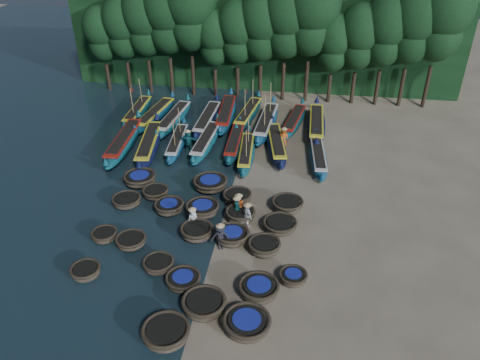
# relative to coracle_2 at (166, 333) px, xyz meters

# --- Properties ---
(ground) EXTENTS (120.00, 120.00, 0.00)m
(ground) POSITION_rel_coracle_2_xyz_m (0.95, 10.89, -0.44)
(ground) COLOR gray
(ground) RESTS_ON ground
(foliage_wall) EXTENTS (40.00, 3.00, 10.00)m
(foliage_wall) POSITION_rel_coracle_2_xyz_m (0.95, 34.39, 4.56)
(foliage_wall) COLOR black
(foliage_wall) RESTS_ON ground
(coracle_2) EXTENTS (2.56, 2.56, 0.78)m
(coracle_2) POSITION_rel_coracle_2_xyz_m (0.00, 0.00, 0.00)
(coracle_2) COLOR #4E4231
(coracle_2) RESTS_ON ground
(coracle_3) EXTENTS (2.60, 2.60, 0.81)m
(coracle_3) POSITION_rel_coracle_2_xyz_m (1.40, 1.97, 0.02)
(coracle_3) COLOR #4E4231
(coracle_3) RESTS_ON ground
(coracle_4) EXTENTS (2.38, 2.38, 0.78)m
(coracle_4) POSITION_rel_coracle_2_xyz_m (3.68, 1.08, 0.01)
(coracle_4) COLOR #4E4231
(coracle_4) RESTS_ON ground
(coracle_5) EXTENTS (1.91, 1.91, 0.67)m
(coracle_5) POSITION_rel_coracle_2_xyz_m (-5.52, 3.47, -0.06)
(coracle_5) COLOR #4E4231
(coracle_5) RESTS_ON ground
(coracle_6) EXTENTS (2.08, 2.08, 0.65)m
(coracle_6) POSITION_rel_coracle_2_xyz_m (-1.76, 4.61, -0.07)
(coracle_6) COLOR #4E4231
(coracle_6) RESTS_ON ground
(coracle_7) EXTENTS (2.22, 2.22, 0.64)m
(coracle_7) POSITION_rel_coracle_2_xyz_m (-0.09, 3.60, -0.07)
(coracle_7) COLOR #4E4231
(coracle_7) RESTS_ON ground
(coracle_8) EXTENTS (2.19, 2.19, 0.79)m
(coracle_8) POSITION_rel_coracle_2_xyz_m (4.00, 3.45, 0.01)
(coracle_8) COLOR #4E4231
(coracle_8) RESTS_ON ground
(coracle_9) EXTENTS (1.79, 1.79, 0.64)m
(coracle_9) POSITION_rel_coracle_2_xyz_m (5.72, 4.68, -0.07)
(coracle_9) COLOR #4E4231
(coracle_9) RESTS_ON ground
(coracle_10) EXTENTS (1.62, 1.62, 0.64)m
(coracle_10) POSITION_rel_coracle_2_xyz_m (-5.75, 6.65, -0.08)
(coracle_10) COLOR #4E4231
(coracle_10) RESTS_ON ground
(coracle_11) EXTENTS (2.07, 2.07, 0.66)m
(coracle_11) POSITION_rel_coracle_2_xyz_m (-3.96, 6.33, -0.06)
(coracle_11) COLOR #4E4231
(coracle_11) RESTS_ON ground
(coracle_12) EXTENTS (2.29, 2.29, 0.81)m
(coracle_12) POSITION_rel_coracle_2_xyz_m (-0.27, 7.69, 0.02)
(coracle_12) COLOR #4E4231
(coracle_12) RESTS_ON ground
(coracle_13) EXTENTS (2.13, 2.13, 0.79)m
(coracle_13) POSITION_rel_coracle_2_xyz_m (1.93, 7.60, 0.01)
(coracle_13) COLOR #4E4231
(coracle_13) RESTS_ON ground
(coracle_14) EXTENTS (2.24, 2.24, 0.77)m
(coracle_14) POSITION_rel_coracle_2_xyz_m (3.94, 6.92, -0.00)
(coracle_14) COLOR #4E4231
(coracle_14) RESTS_ON ground
(coracle_15) EXTENTS (2.09, 2.09, 0.66)m
(coracle_15) POSITION_rel_coracle_2_xyz_m (-5.70, 10.37, -0.07)
(coracle_15) COLOR #4E4231
(coracle_15) RESTS_ON ground
(coracle_16) EXTENTS (2.27, 2.27, 0.75)m
(coracle_16) POSITION_rel_coracle_2_xyz_m (-2.66, 10.03, -0.01)
(coracle_16) COLOR #4E4231
(coracle_16) RESTS_ON ground
(coracle_17) EXTENTS (2.66, 2.66, 0.76)m
(coracle_17) POSITION_rel_coracle_2_xyz_m (-0.44, 10.15, -0.01)
(coracle_17) COLOR #4E4231
(coracle_17) RESTS_ON ground
(coracle_18) EXTENTS (1.96, 1.96, 0.78)m
(coracle_18) POSITION_rel_coracle_2_xyz_m (2.10, 9.84, 0.00)
(coracle_18) COLOR #4E4231
(coracle_18) RESTS_ON ground
(coracle_19) EXTENTS (2.17, 2.17, 0.71)m
(coracle_19) POSITION_rel_coracle_2_xyz_m (4.69, 9.15, -0.04)
(coracle_19) COLOR #4E4231
(coracle_19) RESTS_ON ground
(coracle_20) EXTENTS (2.56, 2.56, 0.78)m
(coracle_20) POSITION_rel_coracle_2_xyz_m (-5.70, 13.12, 0.01)
(coracle_20) COLOR #4E4231
(coracle_20) RESTS_ON ground
(coracle_21) EXTENTS (1.89, 1.89, 0.67)m
(coracle_21) POSITION_rel_coracle_2_xyz_m (-4.08, 11.63, -0.06)
(coracle_21) COLOR #4E4231
(coracle_21) RESTS_ON ground
(coracle_22) EXTENTS (2.48, 2.48, 0.81)m
(coracle_22) POSITION_rel_coracle_2_xyz_m (-0.54, 13.21, 0.02)
(coracle_22) COLOR #4E4231
(coracle_22) RESTS_ON ground
(coracle_23) EXTENTS (2.10, 2.10, 0.75)m
(coracle_23) POSITION_rel_coracle_2_xyz_m (1.60, 11.84, -0.02)
(coracle_23) COLOR #4E4231
(coracle_23) RESTS_ON ground
(coracle_24) EXTENTS (2.39, 2.39, 0.79)m
(coracle_24) POSITION_rel_coracle_2_xyz_m (5.02, 11.38, 0.01)
(coracle_24) COLOR #4E4231
(coracle_24) RESTS_ON ground
(long_boat_1) EXTENTS (2.08, 9.20, 1.62)m
(long_boat_1) POSITION_rel_coracle_2_xyz_m (-8.74, 18.26, 0.17)
(long_boat_1) COLOR #10485C
(long_boat_1) RESTS_ON ground
(long_boat_2) EXTENTS (2.83, 8.93, 1.59)m
(long_boat_2) POSITION_rel_coracle_2_xyz_m (-6.59, 18.13, 0.16)
(long_boat_2) COLOR #0E1335
(long_boat_2) RESTS_ON ground
(long_boat_3) EXTENTS (1.85, 7.36, 3.13)m
(long_boat_3) POSITION_rel_coracle_2_xyz_m (-4.48, 18.99, 0.05)
(long_boat_3) COLOR navy
(long_boat_3) RESTS_ON ground
(long_boat_4) EXTENTS (1.87, 8.14, 1.43)m
(long_boat_4) POSITION_rel_coracle_2_xyz_m (-2.14, 19.42, 0.10)
(long_boat_4) COLOR #10485C
(long_boat_4) RESTS_ON ground
(long_boat_5) EXTENTS (1.48, 7.57, 1.33)m
(long_boat_5) POSITION_rel_coracle_2_xyz_m (0.19, 19.63, 0.06)
(long_boat_5) COLOR #10485C
(long_boat_5) RESTS_ON ground
(long_boat_6) EXTENTS (1.76, 7.45, 3.17)m
(long_boat_6) POSITION_rel_coracle_2_xyz_m (1.38, 17.99, 0.06)
(long_boat_6) COLOR #10485C
(long_boat_6) RESTS_ON ground
(long_boat_7) EXTENTS (2.79, 8.13, 1.45)m
(long_boat_7) POSITION_rel_coracle_2_xyz_m (3.62, 19.74, 0.11)
(long_boat_7) COLOR #0E1335
(long_boat_7) RESTS_ON ground
(long_boat_8) EXTENTS (1.85, 7.37, 1.30)m
(long_boat_8) POSITION_rel_coracle_2_xyz_m (7.00, 18.17, 0.05)
(long_boat_8) COLOR navy
(long_boat_8) RESTS_ON ground
(long_boat_9) EXTENTS (1.60, 7.93, 3.37)m
(long_boat_9) POSITION_rel_coracle_2_xyz_m (-9.73, 24.51, 0.09)
(long_boat_9) COLOR #10485C
(long_boat_9) RESTS_ON ground
(long_boat_10) EXTENTS (2.61, 8.45, 1.50)m
(long_boat_10) POSITION_rel_coracle_2_xyz_m (-7.87, 23.97, 0.13)
(long_boat_10) COLOR navy
(long_boat_10) RESTS_ON ground
(long_boat_11) EXTENTS (2.23, 8.57, 1.51)m
(long_boat_11) POSITION_rel_coracle_2_xyz_m (-5.95, 23.33, 0.13)
(long_boat_11) COLOR #10485C
(long_boat_11) RESTS_ON ground
(long_boat_12) EXTENTS (1.77, 8.72, 1.54)m
(long_boat_12) POSITION_rel_coracle_2_xyz_m (-2.90, 23.57, 0.14)
(long_boat_12) COLOR #0E1335
(long_boat_12) RESTS_ON ground
(long_boat_13) EXTENTS (2.06, 9.04, 1.59)m
(long_boat_13) POSITION_rel_coracle_2_xyz_m (-1.44, 25.08, 0.16)
(long_boat_13) COLOR navy
(long_boat_13) RESTS_ON ground
(long_boat_14) EXTENTS (2.51, 8.17, 3.50)m
(long_boat_14) POSITION_rel_coracle_2_xyz_m (0.57, 25.45, 0.11)
(long_boat_14) COLOR #10485C
(long_boat_14) RESTS_ON ground
(long_boat_15) EXTENTS (2.20, 9.08, 3.87)m
(long_boat_15) POSITION_rel_coracle_2_xyz_m (2.41, 23.62, 0.17)
(long_boat_15) COLOR navy
(long_boat_15) RESTS_ON ground
(long_boat_16) EXTENTS (2.61, 7.73, 1.38)m
(long_boat_16) POSITION_rel_coracle_2_xyz_m (4.84, 24.56, 0.08)
(long_boat_16) COLOR #10485C
(long_boat_16) RESTS_ON ground
(long_boat_17) EXTENTS (1.61, 9.11, 1.60)m
(long_boat_17) POSITION_rel_coracle_2_xyz_m (6.81, 23.93, 0.17)
(long_boat_17) COLOR #0E1335
(long_boat_17) RESTS_ON ground
(fisherman_0) EXTENTS (0.83, 0.88, 1.71)m
(fisherman_0) POSITION_rel_coracle_2_xyz_m (-0.70, 8.54, 0.38)
(fisherman_0) COLOR silver
(fisherman_0) RESTS_ON ground
(fisherman_1) EXTENTS (0.69, 0.69, 1.81)m
(fisherman_1) POSITION_rel_coracle_2_xyz_m (1.85, 9.98, 0.47)
(fisherman_1) COLOR #175D61
(fisherman_1) RESTS_ON ground
(fisherman_2) EXTENTS (0.77, 0.60, 1.77)m
(fisherman_2) POSITION_rel_coracle_2_xyz_m (1.91, 10.39, 0.40)
(fisherman_2) COLOR #BB4E19
(fisherman_2) RESTS_ON ground
(fisherman_3) EXTENTS (1.23, 0.84, 1.96)m
(fisherman_3) POSITION_rel_coracle_2_xyz_m (1.36, 6.85, 0.47)
(fisherman_3) COLOR black
(fisherman_3) RESTS_ON ground
(fisherman_4) EXTENTS (0.92, 1.02, 1.86)m
(fisherman_4) POSITION_rel_coracle_2_xyz_m (2.63, 9.28, 0.45)
(fisherman_4) COLOR silver
(fisherman_4) RESTS_ON ground
(fisherman_5) EXTENTS (1.65, 0.53, 1.98)m
(fisherman_5) POSITION_rel_coracle_2_xyz_m (-3.44, 18.67, 0.48)
(fisherman_5) COLOR #175D61
(fisherman_5) RESTS_ON ground
(fisherman_6) EXTENTS (0.95, 0.79, 1.86)m
(fisherman_6) POSITION_rel_coracle_2_xyz_m (4.16, 20.49, 0.45)
(fisherman_6) COLOR #BB4E19
(fisherman_6) RESTS_ON ground
(tree_0) EXTENTS (3.68, 3.68, 8.68)m
(tree_0) POSITION_rel_coracle_2_xyz_m (-15.05, 30.89, 5.53)
(tree_0) COLOR black
(tree_0) RESTS_ON ground
(tree_1) EXTENTS (4.09, 4.09, 9.65)m
(tree_1) POSITION_rel_coracle_2_xyz_m (-12.75, 30.89, 6.20)
(tree_1) COLOR black
(tree_1) RESTS_ON ground
(tree_2) EXTENTS (4.51, 4.51, 10.63)m
(tree_2) POSITION_rel_coracle_2_xyz_m (-10.45, 30.89, 6.88)
(tree_2) COLOR black
(tree_2) RESTS_ON ground
(tree_3) EXTENTS (4.92, 4.92, 11.60)m
(tree_3) POSITION_rel_coracle_2_xyz_m (-8.15, 30.89, 7.55)
(tree_3) COLOR black
(tree_3) RESTS_ON ground
(tree_4) EXTENTS (5.34, 5.34, 12.58)m
(tree_4) POSITION_rel_coracle_2_xyz_m (-5.85, 30.89, 8.23)
(tree_4) COLOR black
(tree_4) RESTS_ON ground
(tree_5) EXTENTS (3.68, 3.68, 8.68)m
(tree_5) POSITION_rel_coracle_2_xyz_m (-3.55, 30.89, 5.53)
(tree_5) COLOR black
(tree_5) RESTS_ON ground
(tree_6) EXTENTS (4.09, 4.09, 9.65)m
(tree_6) POSITION_rel_coracle_2_xyz_m (-1.25, 30.89, 6.20)
(tree_6) COLOR black
(tree_6) RESTS_ON ground
(tree_7) EXTENTS (4.51, 4.51, 10.63)m
(tree_7) POSITION_rel_coracle_2_xyz_m (1.05, 30.89, 6.88)
(tree_7) COLOR black
(tree_7) RESTS_ON ground
(tree_8) EXTENTS (4.92, 4.92, 11.60)m
(tree_8) POSITION_rel_coracle_2_xyz_m (3.35, 30.89, 7.55)
(tree_8) COLOR black
(tree_8) RESTS_ON ground
(tree_9) EXTENTS (5.34, 5.34, 12.58)m
(tree_9) POSITION_rel_coracle_2_xyz_m (5.65, 30.89, 8.23)
(tree_9) COLOR black
(tree_9) RESTS_ON ground
(tree_10) EXTENTS (3.68, 3.68, 8.68)m
(tree_10) POSITION_rel_coracle_2_xyz_m (7.95, 30.89, 5.53)
(tree_10) COLOR black
(tree_10) RESTS_ON ground
(tree_11) EXTENTS (4.09, 4.09, 9.65)m
(tree_11) POSITION_rel_coracle_2_xyz_m (10.25, 30.89, 6.20)
(tree_11) COLOR black
(tree_11) RESTS_ON ground
(tree_12) EXTENTS (4.51, 4.51, 10.63)m
(tree_12) POSITION_rel_coracle_2_xyz_m (12.55, 30.89, 6.88)
(tree_12) COLOR black
(tree_12) RESTS_ON ground
(tree_13) EXTENTS (4.92, 4.92, 11.60)m
(tree_13) POSITION_rel_coracle_2_xyz_m (14.85, 30.89, 7.55)
(tree_13) COLOR black
(tree_13) RESTS_ON ground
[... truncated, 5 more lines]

